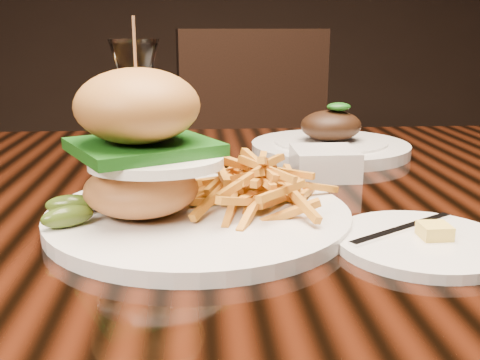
{
  "coord_description": "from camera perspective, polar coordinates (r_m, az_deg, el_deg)",
  "views": [
    {
      "loc": [
        -0.04,
        -0.7,
        0.95
      ],
      "look_at": [
        -0.0,
        -0.18,
        0.81
      ],
      "focal_mm": 42.0,
      "sensor_mm": 36.0,
      "label": 1
    }
  ],
  "objects": [
    {
      "name": "dining_table",
      "position": [
        0.75,
        -0.74,
        -6.55
      ],
      "size": [
        1.6,
        0.9,
        0.75
      ],
      "color": "black",
      "rests_on": "ground"
    },
    {
      "name": "burger_plate",
      "position": [
        0.59,
        -5.51,
        0.51
      ],
      "size": [
        0.32,
        0.32,
        0.21
      ],
      "rotation": [
        0.0,
        0.0,
        0.26
      ],
      "color": "silver",
      "rests_on": "dining_table"
    },
    {
      "name": "side_saucer",
      "position": [
        0.56,
        18.03,
        -6.02
      ],
      "size": [
        0.17,
        0.17,
        0.02
      ],
      "rotation": [
        0.0,
        0.0,
        0.03
      ],
      "color": "silver",
      "rests_on": "dining_table"
    },
    {
      "name": "ramekin",
      "position": [
        0.79,
        8.57,
        1.72
      ],
      "size": [
        0.11,
        0.11,
        0.04
      ],
      "primitive_type": "cube",
      "rotation": [
        0.0,
        0.0,
        -0.32
      ],
      "color": "silver",
      "rests_on": "dining_table"
    },
    {
      "name": "wine_glass",
      "position": [
        0.79,
        -10.56,
        10.3
      ],
      "size": [
        0.07,
        0.07,
        0.19
      ],
      "color": "white",
      "rests_on": "dining_table"
    },
    {
      "name": "far_dish",
      "position": [
        0.94,
        9.15,
        3.67
      ],
      "size": [
        0.26,
        0.26,
        0.09
      ],
      "rotation": [
        0.0,
        0.0,
        -0.41
      ],
      "color": "silver",
      "rests_on": "dining_table"
    },
    {
      "name": "chair_far",
      "position": [
        1.65,
        2.47,
        0.66
      ],
      "size": [
        0.53,
        0.54,
        0.95
      ],
      "rotation": [
        0.0,
        0.0,
        0.17
      ],
      "color": "black",
      "rests_on": "ground"
    }
  ]
}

